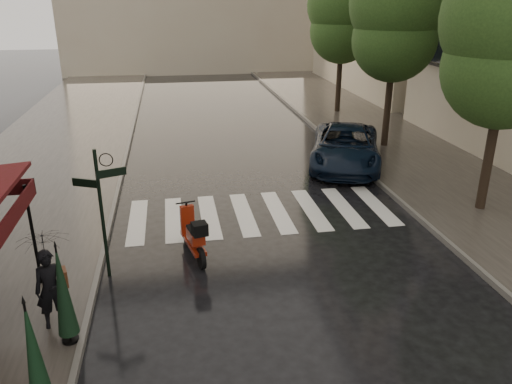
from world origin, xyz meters
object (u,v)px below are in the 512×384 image
object	(u,v)px
scooter	(194,236)
parasol_back	(63,291)
pedestrian_with_umbrella	(45,251)
parasol_front	(35,361)
parked_car	(345,147)

from	to	relation	value
scooter	parasol_back	size ratio (longest dim) A/B	0.91
pedestrian_with_umbrella	scooter	bearing A→B (deg)	24.73
pedestrian_with_umbrella	parasol_back	bearing A→B (deg)	-75.56
scooter	parasol_back	xyz separation A→B (m)	(-2.48, -3.08, 0.64)
scooter	parasol_front	world-z (taller)	parasol_front
parked_car	parasol_front	size ratio (longest dim) A/B	2.45
scooter	parked_car	size ratio (longest dim) A/B	0.34
parked_car	parasol_back	xyz separation A→B (m)	(-8.65, -9.47, 0.46)
pedestrian_with_umbrella	parasol_back	xyz separation A→B (m)	(0.35, -0.57, -0.52)
pedestrian_with_umbrella	parasol_back	size ratio (longest dim) A/B	1.19
parked_car	parasol_back	world-z (taller)	parasol_back
pedestrian_with_umbrella	scooter	size ratio (longest dim) A/B	1.30
pedestrian_with_umbrella	parasol_front	size ratio (longest dim) A/B	1.10
scooter	parasol_back	bearing A→B (deg)	-141.33
pedestrian_with_umbrella	parked_car	size ratio (longest dim) A/B	0.45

